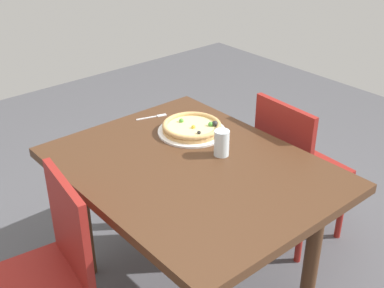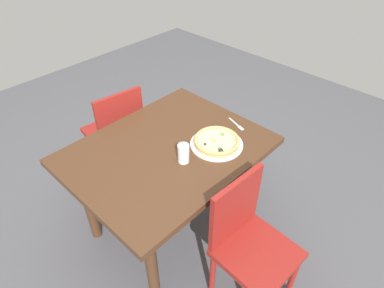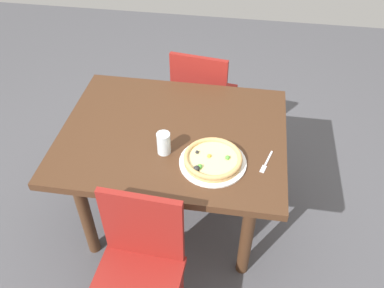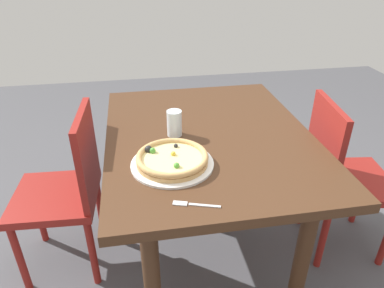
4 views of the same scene
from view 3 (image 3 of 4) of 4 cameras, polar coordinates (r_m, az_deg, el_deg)
name	(u,v)px [view 3 (image 3 of 4)]	position (r m, az deg, el deg)	size (l,w,h in m)	color
ground_plane	(176,215)	(2.72, -2.22, -10.10)	(6.00, 6.00, 0.00)	#4C4C51
dining_table	(174,146)	(2.24, -2.64, -0.23)	(1.22, 0.96, 0.74)	#472B19
chair_near	(203,97)	(2.86, 1.53, 6.62)	(0.45, 0.45, 0.87)	maroon
chair_far	(138,271)	(1.96, -7.63, -17.38)	(0.42, 0.42, 0.87)	maroon
plate	(213,162)	(2.00, 2.97, -2.62)	(0.34, 0.34, 0.01)	white
pizza	(213,159)	(1.98, 2.97, -2.12)	(0.29, 0.29, 0.05)	tan
fork	(266,163)	(2.03, 10.45, -2.73)	(0.06, 0.16, 0.00)	silver
drinking_glass	(164,143)	(2.02, -4.04, 0.12)	(0.07, 0.07, 0.12)	silver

